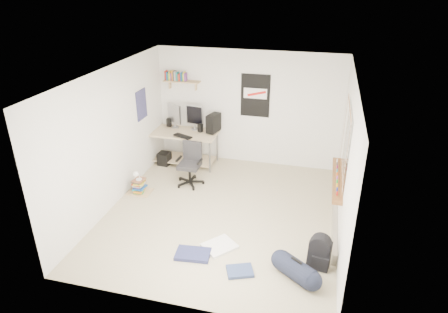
% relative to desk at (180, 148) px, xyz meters
% --- Properties ---
extents(floor, '(4.00, 4.50, 0.01)m').
position_rel_desk_xyz_m(floor, '(1.43, -1.79, -0.37)').
color(floor, gray).
rests_on(floor, ground).
extents(ceiling, '(4.00, 4.50, 0.01)m').
position_rel_desk_xyz_m(ceiling, '(1.43, -1.79, 2.14)').
color(ceiling, white).
rests_on(ceiling, ground).
extents(back_wall, '(4.00, 0.01, 2.50)m').
position_rel_desk_xyz_m(back_wall, '(1.43, 0.46, 0.89)').
color(back_wall, silver).
rests_on(back_wall, ground).
extents(left_wall, '(0.01, 4.50, 2.50)m').
position_rel_desk_xyz_m(left_wall, '(-0.57, -1.79, 0.89)').
color(left_wall, silver).
rests_on(left_wall, ground).
extents(right_wall, '(0.01, 4.50, 2.50)m').
position_rel_desk_xyz_m(right_wall, '(3.44, -1.79, 0.89)').
color(right_wall, silver).
rests_on(right_wall, ground).
extents(desk, '(1.69, 0.76, 0.77)m').
position_rel_desk_xyz_m(desk, '(0.00, 0.00, 0.00)').
color(desk, tan).
rests_on(desk, floor).
extents(monitor_left, '(0.38, 0.26, 0.42)m').
position_rel_desk_xyz_m(monitor_left, '(-0.17, 0.21, 0.61)').
color(monitor_left, '#9FA0A4').
rests_on(monitor_left, desk).
extents(monitor_right, '(0.41, 0.16, 0.44)m').
position_rel_desk_xyz_m(monitor_right, '(0.29, 0.21, 0.62)').
color(monitor_right, '#B8B8BE').
rests_on(monitor_right, desk).
extents(pc_tower, '(0.26, 0.41, 0.39)m').
position_rel_desk_xyz_m(pc_tower, '(0.74, 0.15, 0.60)').
color(pc_tower, black).
rests_on(pc_tower, desk).
extents(keyboard, '(0.45, 0.30, 0.02)m').
position_rel_desk_xyz_m(keyboard, '(0.19, -0.30, 0.41)').
color(keyboard, black).
rests_on(keyboard, desk).
extents(speaker_left, '(0.10, 0.10, 0.19)m').
position_rel_desk_xyz_m(speaker_left, '(-0.32, 0.21, 0.50)').
color(speaker_left, black).
rests_on(speaker_left, desk).
extents(speaker_right, '(0.11, 0.11, 0.18)m').
position_rel_desk_xyz_m(speaker_right, '(0.47, 0.06, 0.49)').
color(speaker_right, black).
rests_on(speaker_right, desk).
extents(office_chair, '(0.60, 0.60, 0.88)m').
position_rel_desk_xyz_m(office_chair, '(0.53, -0.91, 0.12)').
color(office_chair, '#242326').
rests_on(office_chair, floor).
extents(wall_shelf, '(0.80, 0.22, 0.24)m').
position_rel_desk_xyz_m(wall_shelf, '(-0.02, 0.35, 1.42)').
color(wall_shelf, tan).
rests_on(wall_shelf, back_wall).
extents(poster_back_wall, '(0.62, 0.03, 0.92)m').
position_rel_desk_xyz_m(poster_back_wall, '(1.58, 0.44, 1.19)').
color(poster_back_wall, black).
rests_on(poster_back_wall, back_wall).
extents(poster_left_wall, '(0.02, 0.42, 0.60)m').
position_rel_desk_xyz_m(poster_left_wall, '(-0.55, -0.59, 1.14)').
color(poster_left_wall, navy).
rests_on(poster_left_wall, left_wall).
extents(window, '(0.10, 1.50, 1.26)m').
position_rel_desk_xyz_m(window, '(3.38, -1.49, 1.08)').
color(window, brown).
rests_on(window, right_wall).
extents(baseboard_heater, '(0.08, 2.50, 0.18)m').
position_rel_desk_xyz_m(baseboard_heater, '(3.39, -1.49, -0.28)').
color(baseboard_heater, '#B7B2A8').
rests_on(baseboard_heater, floor).
extents(backpack, '(0.35, 0.30, 0.42)m').
position_rel_desk_xyz_m(backpack, '(3.17, -2.80, -0.16)').
color(backpack, black).
rests_on(backpack, floor).
extents(duffel_bag, '(0.41, 0.41, 0.57)m').
position_rel_desk_xyz_m(duffel_bag, '(2.86, -3.15, -0.22)').
color(duffel_bag, black).
rests_on(duffel_bag, floor).
extents(tshirt, '(0.62, 0.63, 0.04)m').
position_rel_desk_xyz_m(tshirt, '(1.65, -2.74, -0.34)').
color(tshirt, silver).
rests_on(tshirt, floor).
extents(jeans_a, '(0.55, 0.38, 0.06)m').
position_rel_desk_xyz_m(jeans_a, '(1.31, -3.05, -0.33)').
color(jeans_a, '#21264C').
rests_on(jeans_a, floor).
extents(jeans_b, '(0.45, 0.40, 0.05)m').
position_rel_desk_xyz_m(jeans_b, '(2.08, -3.23, -0.34)').
color(jeans_b, navy).
rests_on(jeans_b, floor).
extents(book_stack, '(0.59, 0.54, 0.33)m').
position_rel_desk_xyz_m(book_stack, '(-0.32, -1.47, -0.21)').
color(book_stack, brown).
rests_on(book_stack, floor).
extents(desk_lamp, '(0.18, 0.22, 0.20)m').
position_rel_desk_xyz_m(desk_lamp, '(-0.30, -1.49, 0.02)').
color(desk_lamp, white).
rests_on(desk_lamp, book_stack).
extents(subwoofer, '(0.27, 0.27, 0.28)m').
position_rel_desk_xyz_m(subwoofer, '(-0.32, -0.19, -0.22)').
color(subwoofer, black).
rests_on(subwoofer, floor).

